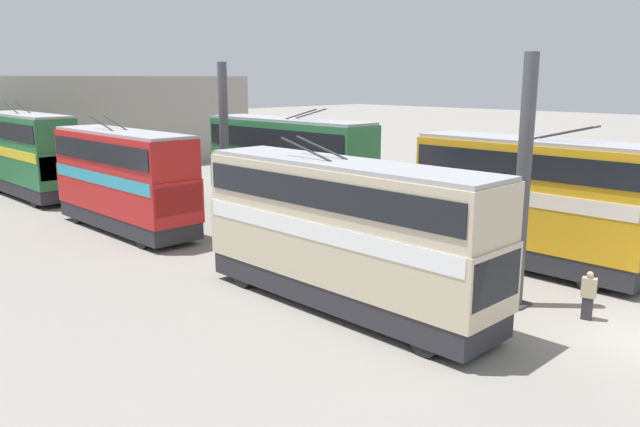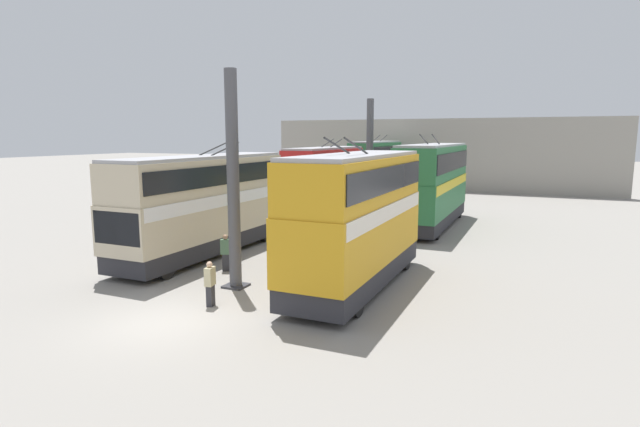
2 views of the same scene
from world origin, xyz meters
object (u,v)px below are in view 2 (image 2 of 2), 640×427
(bus_right_mid, at_px, (325,176))
(oil_drum, at_px, (362,209))
(bus_right_near, at_px, (204,199))
(person_aisle_midway, at_px, (327,226))
(bus_left_near, at_px, (358,212))
(bus_left_far, at_px, (433,180))
(person_aisle_foreground, at_px, (210,283))
(person_by_right_row, at_px, (226,252))
(bus_right_far, at_px, (376,165))

(bus_right_mid, relative_size, oil_drum, 11.70)
(bus_right_near, relative_size, person_aisle_midway, 6.16)
(bus_left_near, height_order, person_aisle_midway, bus_left_near)
(bus_left_far, bearing_deg, bus_right_mid, 74.13)
(bus_right_near, xyz_separation_m, oil_drum, (14.86, -2.78, -2.30))
(person_aisle_foreground, distance_m, oil_drum, 20.91)
(oil_drum, bearing_deg, person_aisle_midway, -171.60)
(bus_right_near, bearing_deg, person_by_right_row, -128.53)
(bus_left_near, relative_size, oil_drum, 10.96)
(bus_right_mid, relative_size, person_by_right_row, 6.21)
(person_aisle_foreground, bearing_deg, person_by_right_row, 106.31)
(person_aisle_foreground, bearing_deg, oil_drum, 83.56)
(bus_right_mid, bearing_deg, bus_left_near, -152.95)
(bus_left_far, relative_size, bus_right_far, 1.17)
(bus_right_far, xyz_separation_m, person_by_right_row, (-28.86, -2.56, -2.13))
(bus_right_mid, bearing_deg, person_aisle_midway, -156.27)
(person_aisle_midway, distance_m, person_by_right_row, 7.13)
(person_aisle_midway, height_order, person_by_right_row, person_aisle_midway)
(bus_left_near, distance_m, bus_right_mid, 18.47)
(bus_left_near, relative_size, person_by_right_row, 5.82)
(bus_left_far, height_order, bus_right_mid, bus_left_far)
(bus_right_near, xyz_separation_m, bus_right_far, (26.82, -0.00, 0.24))
(bus_right_far, relative_size, person_aisle_foreground, 6.16)
(bus_left_near, relative_size, bus_right_mid, 0.94)
(bus_left_far, xyz_separation_m, person_aisle_midway, (-7.27, 4.15, -1.99))
(bus_left_near, height_order, person_by_right_row, bus_left_near)
(person_by_right_row, bearing_deg, oil_drum, -26.86)
(bus_right_near, height_order, bus_right_mid, bus_right_mid)
(bus_right_near, bearing_deg, bus_left_far, -34.63)
(bus_right_mid, height_order, person_aisle_midway, bus_right_mid)
(person_by_right_row, height_order, oil_drum, person_by_right_row)
(bus_left_near, distance_m, person_aisle_foreground, 5.91)
(bus_right_mid, distance_m, person_aisle_midway, 10.71)
(bus_right_far, xyz_separation_m, oil_drum, (-11.96, -2.78, -2.54))
(bus_right_near, distance_m, person_aisle_midway, 6.72)
(person_aisle_midway, bearing_deg, bus_right_far, -126.31)
(bus_left_far, xyz_separation_m, bus_right_mid, (2.39, 8.40, -0.17))
(person_aisle_midway, height_order, person_aisle_foreground, person_aisle_midway)
(bus_left_far, height_order, person_aisle_midway, bus_left_far)
(bus_left_far, height_order, person_by_right_row, bus_left_far)
(bus_left_far, relative_size, bus_right_near, 1.02)
(person_aisle_foreground, bearing_deg, bus_left_near, 35.61)
(bus_right_near, relative_size, person_aisle_foreground, 7.08)
(bus_right_far, distance_m, person_by_right_row, 29.05)
(bus_right_far, height_order, person_by_right_row, bus_right_far)
(bus_right_mid, height_order, bus_right_far, bus_right_far)
(bus_left_far, relative_size, person_by_right_row, 7.07)
(person_aisle_midway, xyz_separation_m, person_aisle_foreground, (-10.85, -0.38, -0.14))
(person_aisle_midway, relative_size, person_aisle_foreground, 1.15)
(bus_right_mid, xyz_separation_m, bus_right_far, (12.27, -0.00, 0.19))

